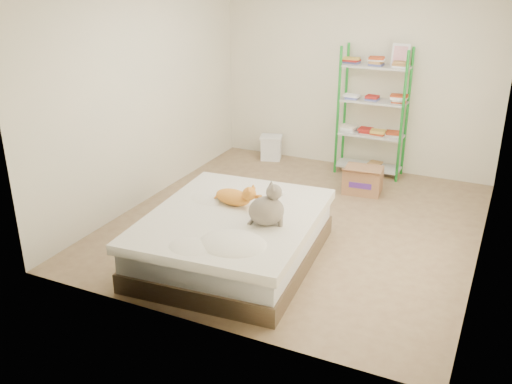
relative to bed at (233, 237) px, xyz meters
The scene contains 7 objects.
room 1.51m from the bed, 76.49° to the left, with size 3.81×4.21×2.61m.
bed is the anchor object (origin of this frame).
orange_cat 0.42m from the bed, 116.74° to the left, with size 0.46×0.25×0.19m, color orange, non-canonical shape.
grey_cat 0.58m from the bed, 10.19° to the right, with size 0.29×0.35×0.39m, color slate, non-canonical shape.
shelf_unit 3.05m from the bed, 79.22° to the left, with size 0.88×0.36×1.74m.
cardboard_box 2.33m from the bed, 73.34° to the left, with size 0.49×0.47×0.37m.
white_bin 3.03m from the bed, 106.87° to the left, with size 0.37×0.35×0.35m.
Camera 1 is at (2.03, -5.38, 2.73)m, focal length 40.00 mm.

